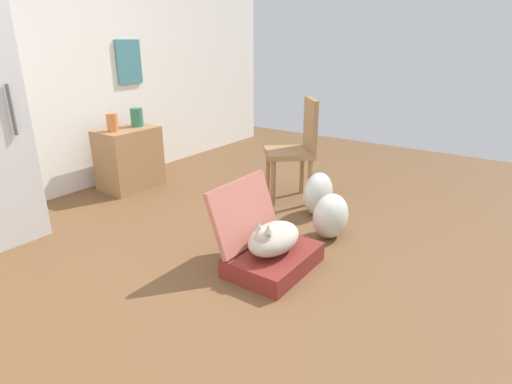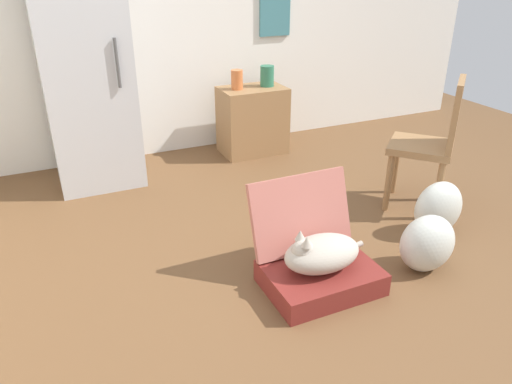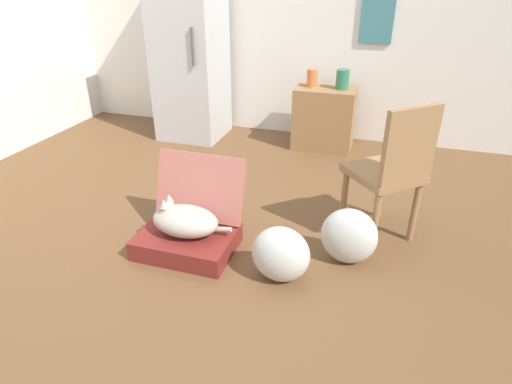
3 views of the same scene
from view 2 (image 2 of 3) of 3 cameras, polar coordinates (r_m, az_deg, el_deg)
The scene contains 12 objects.
ground_plane at distance 2.99m, azimuth 5.12°, elevation -8.35°, with size 7.68×7.68×0.00m, color brown.
wall_back at distance 4.59m, azimuth -9.03°, elevation 20.80°, with size 6.40×0.15×2.60m.
suitcase_base at distance 2.77m, azimuth 7.56°, elevation -9.91°, with size 0.61×0.45×0.13m, color maroon.
suitcase_lid at distance 2.80m, azimuth 5.29°, elevation -2.56°, with size 0.61×0.45×0.04m, color #B26356.
cat at distance 2.68m, azimuth 7.56°, elevation -7.11°, with size 0.52×0.28×0.25m.
plastic_bag_white at distance 3.01m, azimuth 19.44°, elevation -5.70°, with size 0.35×0.25×0.35m, color silver.
plastic_bag_clear at distance 3.42m, azimuth 20.59°, elevation -1.81°, with size 0.35×0.22×0.37m, color silver.
refrigerator at distance 4.02m, azimuth -19.42°, elevation 13.39°, with size 0.64×0.66×1.82m.
side_table at distance 4.57m, azimuth -0.41°, elevation 8.38°, with size 0.59×0.39×0.62m, color olive.
vase_tall at distance 4.42m, azimuth -2.25°, elevation 13.04°, with size 0.11×0.11×0.17m, color #CC6B38.
vase_short at distance 4.53m, azimuth 1.31°, elevation 13.45°, with size 0.12×0.12×0.18m, color #2D7051.
chair at distance 3.64m, azimuth 19.99°, elevation 5.66°, with size 0.59×0.59×0.96m.
Camera 2 is at (-1.27, -2.13, 1.67)m, focal length 34.10 mm.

